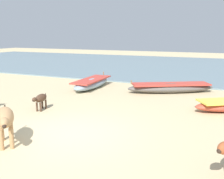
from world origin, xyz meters
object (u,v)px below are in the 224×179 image
Objects in this scene: fishing_boat_2 at (92,83)px; fishing_boat_3 at (171,88)px; calf_near_dark at (41,99)px; cow_second_adult_tan at (5,119)px.

fishing_boat_2 is 0.82× the size of fishing_boat_3.
calf_near_dark is 0.75× the size of cow_second_adult_tan.
cow_second_adult_tan is (1.59, -8.11, 0.48)m from fishing_boat_2.
calf_near_dark is at bearing 23.47° from fishing_boat_3.
cow_second_adult_tan reaches higher than fishing_boat_2.
fishing_boat_2 reaches higher than fishing_boat_3.
fishing_boat_3 is at bearing -83.98° from fishing_boat_2.
cow_second_adult_tan is (1.36, -3.22, 0.29)m from calf_near_dark.
fishing_boat_2 is at bearing 146.46° from cow_second_adult_tan.
fishing_boat_2 is 2.73× the size of cow_second_adult_tan.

